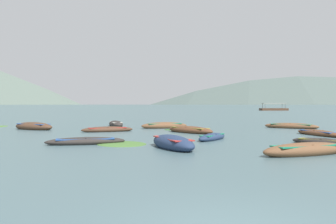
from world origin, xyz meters
TOP-DOWN VIEW (x-y plane):
  - ground_plane at (0.00, 1500.00)m, footprint 6000.00×6000.00m
  - mountain_1 at (-443.39, 1662.68)m, footprint 1075.14×1075.14m
  - mountain_2 at (308.90, 1682.70)m, footprint 1618.00×1618.00m
  - rowboat_0 at (8.29, 25.70)m, footprint 4.60×3.30m
  - rowboat_1 at (8.08, 18.71)m, footprint 2.31×4.25m
  - rowboat_2 at (-13.32, 23.03)m, footprint 4.24×3.01m
  - rowboat_3 at (-6.01, 12.66)m, footprint 4.23×2.16m
  - rowboat_4 at (-6.74, 21.07)m, footprint 3.99×2.50m
  - rowboat_5 at (-0.49, 20.47)m, footprint 3.94×4.03m
  - rowboat_7 at (0.76, 15.30)m, footprint 2.23×3.17m
  - rowboat_8 at (-1.40, 11.26)m, footprint 2.88×4.16m
  - rowboat_9 at (-2.67, 25.22)m, footprint 4.23×2.47m
  - rowboat_10 at (6.33, 13.18)m, footprint 3.04×2.92m
  - rowboat_11 at (-7.42, 27.70)m, footprint 2.45×4.36m
  - rowboat_12 at (4.23, 9.36)m, footprint 4.39×2.88m
  - ferry_0 at (27.05, 110.36)m, footprint 9.09×4.38m
  - weed_patch_0 at (-4.16, 12.84)m, footprint 3.77×3.87m
  - weed_patch_1 at (10.50, 28.04)m, footprint 2.58×2.60m
  - weed_patch_3 at (-1.99, 23.30)m, footprint 1.46×1.76m

SIDE VIEW (x-z plane):
  - ground_plane at x=0.00m, z-range 0.00..0.00m
  - weed_patch_0 at x=-4.16m, z-range -0.07..0.07m
  - weed_patch_1 at x=10.50m, z-range -0.07..0.07m
  - weed_patch_3 at x=-1.99m, z-range -0.07..0.07m
  - rowboat_10 at x=6.33m, z-range -0.07..0.34m
  - rowboat_1 at x=8.08m, z-range -0.08..0.37m
  - rowboat_3 at x=-6.01m, z-range -0.09..0.38m
  - rowboat_7 at x=0.76m, z-range -0.09..0.39m
  - rowboat_4 at x=-6.74m, z-range -0.09..0.41m
  - rowboat_0 at x=8.29m, z-range -0.11..0.47m
  - rowboat_5 at x=-0.49m, z-range -0.11..0.49m
  - rowboat_12 at x=4.23m, z-range -0.12..0.52m
  - rowboat_11 at x=-7.42m, z-range -0.12..0.53m
  - rowboat_9 at x=-2.67m, z-range -0.12..0.54m
  - rowboat_2 at x=-13.32m, z-range -0.14..0.62m
  - rowboat_8 at x=-1.40m, z-range -0.15..0.63m
  - ferry_0 at x=27.05m, z-range -0.82..1.71m
  - mountain_1 at x=-443.39m, z-range 0.00..380.82m
  - mountain_2 at x=308.90m, z-range 0.00..457.79m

